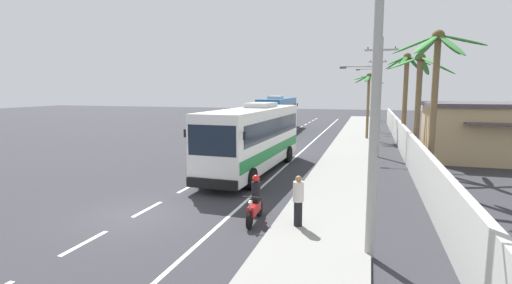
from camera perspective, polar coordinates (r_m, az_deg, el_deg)
name	(u,v)px	position (r m, az deg, el deg)	size (l,w,h in m)	color
ground_plane	(137,215)	(15.16, -17.45, -10.40)	(160.00, 160.00, 0.00)	#303035
sidewalk_kerb	(342,170)	(22.38, 12.72, -4.16)	(3.20, 90.00, 0.14)	gray
lane_markings	(279,154)	(27.79, 3.51, -1.78)	(3.51, 71.14, 0.01)	white
boundary_wall	(407,147)	(26.22, 21.73, -0.66)	(0.24, 60.00, 2.05)	#B2B2AD
coach_bus_foreground	(254,136)	(21.62, -0.33, 0.85)	(3.16, 11.27, 3.88)	white
coach_bus_far_lane	(278,113)	(43.48, 3.31, 4.41)	(3.30, 11.63, 3.94)	#2366A8
motorcycle_beside_bus	(255,203)	(13.62, -0.14, -9.13)	(0.56, 1.96, 1.67)	black
pedestrian_near_kerb	(298,200)	(12.83, 6.34, -8.59)	(0.36, 0.36, 1.71)	black
utility_pole_nearest	(374,64)	(10.64, 17.21, 11.16)	(3.31, 0.24, 10.08)	#9E9E99
utility_pole_mid	(378,93)	(27.49, 17.77, 6.99)	(3.81, 0.24, 8.15)	#9E9E99
utility_pole_far	(376,88)	(44.35, 17.52, 7.77)	(3.26, 0.24, 9.16)	#9E9E99
utility_pole_distant	(373,88)	(61.22, 17.15, 7.72)	(3.01, 0.24, 9.14)	#9E9E99
palm_nearest	(436,76)	(19.53, 25.33, 8.93)	(4.06, 3.57, 7.34)	brown
palm_second	(406,84)	(31.35, 21.51, 8.07)	(3.33, 3.44, 7.40)	brown
palm_third	(369,89)	(36.79, 16.49, 7.62)	(2.77, 2.84, 6.16)	brown
palm_fourth	(419,90)	(24.52, 23.18, 7.19)	(3.82, 3.81, 6.76)	brown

